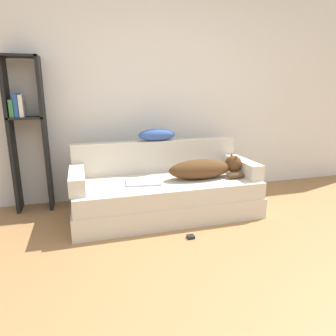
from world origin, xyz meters
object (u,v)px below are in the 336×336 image
(dog, at_px, (206,168))
(laptop, at_px, (143,182))
(bookshelf, at_px, (26,127))
(couch, at_px, (166,197))
(power_adapter, at_px, (191,237))
(throw_pillow, at_px, (157,135))

(dog, relative_size, laptop, 2.20)
(laptop, bearing_deg, bookshelf, 158.80)
(couch, relative_size, laptop, 5.16)
(power_adapter, bearing_deg, couch, 95.76)
(couch, height_order, bookshelf, bookshelf)
(laptop, bearing_deg, power_adapter, -52.35)
(dog, bearing_deg, couch, 169.67)
(laptop, height_order, throw_pillow, throw_pillow)
(throw_pillow, bearing_deg, dog, -45.70)
(dog, relative_size, bookshelf, 0.50)
(laptop, bearing_deg, throw_pillow, 66.91)
(couch, distance_m, throw_pillow, 0.73)
(bookshelf, bearing_deg, power_adapter, -39.00)
(dog, bearing_deg, power_adapter, -124.01)
(couch, distance_m, bookshelf, 1.69)
(dog, height_order, laptop, dog)
(dog, relative_size, throw_pillow, 1.93)
(laptop, xyz_separation_m, throw_pillow, (0.26, 0.44, 0.43))
(laptop, relative_size, throw_pillow, 0.88)
(bookshelf, bearing_deg, throw_pillow, -7.99)
(power_adapter, bearing_deg, bookshelf, 141.00)
(dog, height_order, bookshelf, bookshelf)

